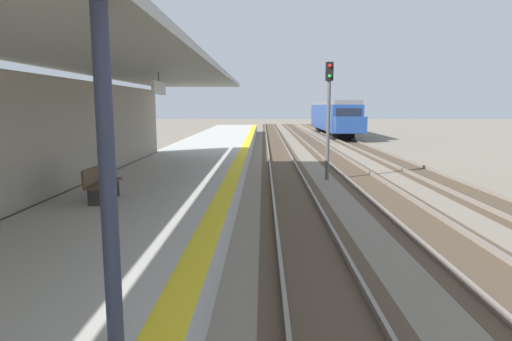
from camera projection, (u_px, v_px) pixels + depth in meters
The scene contains 8 objects.
station_platform at pixel (172, 186), 15.57m from camera, with size 5.00×80.00×0.91m.
station_building_with_canopy at pixel (56, 133), 10.63m from camera, with size 4.85×24.00×4.43m.
track_pair_nearest_platform at pixel (287, 178), 19.52m from camera, with size 2.34×120.00×0.16m.
track_pair_middle at pixel (362, 179), 19.46m from camera, with size 2.34×120.00×0.16m.
track_pair_far_side at pixel (438, 179), 19.40m from camera, with size 2.34×120.00×0.16m.
approaching_train at pixel (333, 116), 48.34m from camera, with size 2.93×19.60×4.76m.
rail_signal_post at pixel (329, 108), 19.04m from camera, with size 0.32×0.34×5.20m.
platform_bench at pixel (101, 182), 11.02m from camera, with size 0.45×1.60×0.88m.
Camera 1 is at (0.82, 0.73, 3.31)m, focal length 30.23 mm.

